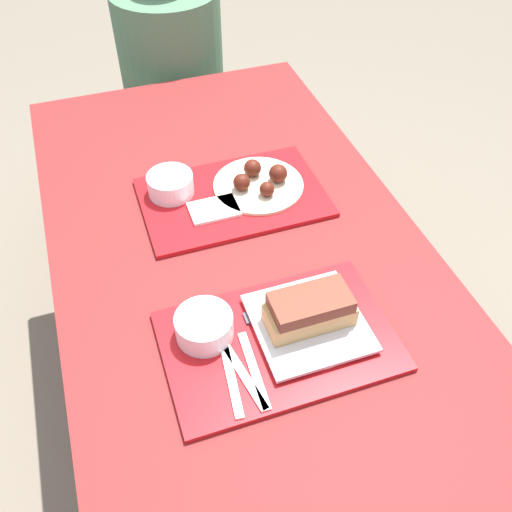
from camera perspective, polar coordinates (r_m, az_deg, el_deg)
name	(u,v)px	position (r m, az deg, el deg)	size (l,w,h in m)	color
ground_plane	(254,437)	(1.83, -0.18, -17.62)	(12.00, 12.00, 0.00)	#706656
picnic_table	(254,303)	(1.29, -0.25, -4.72)	(0.82, 1.74, 0.74)	maroon
picnic_bench_far	(163,139)	(2.26, -9.29, 11.45)	(0.78, 0.28, 0.45)	maroon
tray_near	(279,341)	(1.11, 2.27, -8.49)	(0.44, 0.29, 0.01)	#B21419
tray_far	(233,197)	(1.40, -2.32, 5.87)	(0.44, 0.29, 0.01)	#B21419
bowl_coleslaw_near	(204,325)	(1.09, -5.21, -6.92)	(0.11, 0.11, 0.05)	silver
brisket_sandwich_plate	(309,316)	(1.10, 5.35, -6.01)	(0.21, 0.21, 0.09)	beige
plastic_fork_near	(242,373)	(1.05, -1.37, -11.63)	(0.05, 0.17, 0.00)	white
plastic_knife_near	(254,370)	(1.06, -0.21, -11.31)	(0.02, 0.17, 0.00)	white
plastic_spoon_near	(231,377)	(1.05, -2.53, -11.95)	(0.03, 0.17, 0.00)	white
condiment_packet	(253,317)	(1.13, -0.27, -6.10)	(0.04, 0.03, 0.01)	#3F3F47
bowl_coleslaw_far	(170,183)	(1.40, -8.56, 7.20)	(0.11, 0.11, 0.05)	silver
wings_plate_far	(259,181)	(1.41, 0.33, 7.47)	(0.22, 0.22, 0.05)	beige
napkin_far	(214,209)	(1.35, -4.23, 4.67)	(0.11, 0.08, 0.01)	white
person_seated_across	(171,53)	(2.10, -8.54, 19.44)	(0.36, 0.36, 0.65)	#477051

